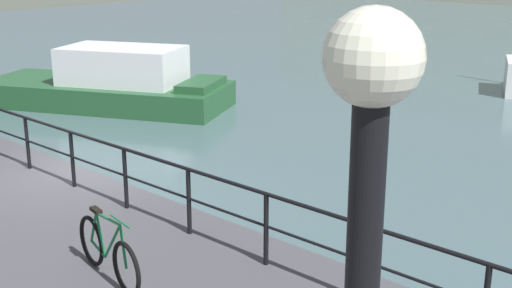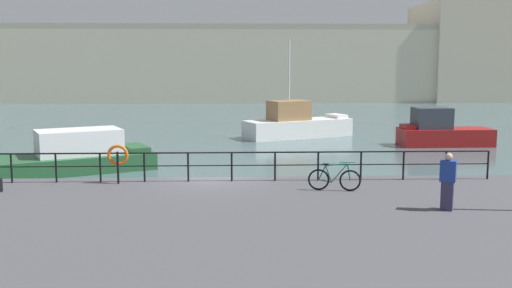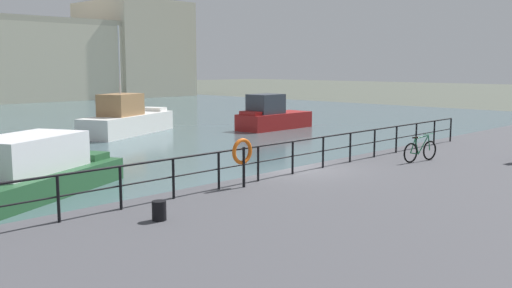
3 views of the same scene
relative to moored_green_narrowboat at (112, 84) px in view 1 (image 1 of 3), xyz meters
name	(u,v)px [view 1 (image 1 of 3)]	position (x,y,z in m)	size (l,w,h in m)	color
ground_plane	(90,206)	(6.87, -5.65, -0.73)	(240.00, 240.00, 0.00)	#4C5147
moored_green_narrowboat	(112,84)	(0.00, 0.00, 0.00)	(8.52, 6.16, 1.95)	#23512D
quay_railing	(6,126)	(5.20, -6.40, 0.80)	(23.68, 0.07, 1.08)	black
parked_bicycle	(108,252)	(11.00, -8.13, 0.45)	(1.75, 0.38, 0.98)	black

